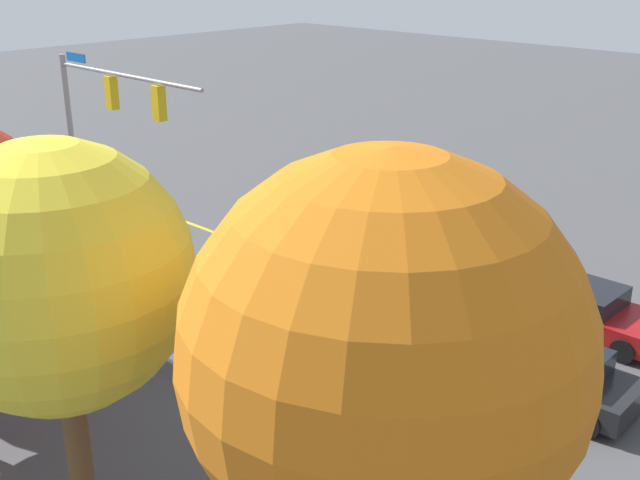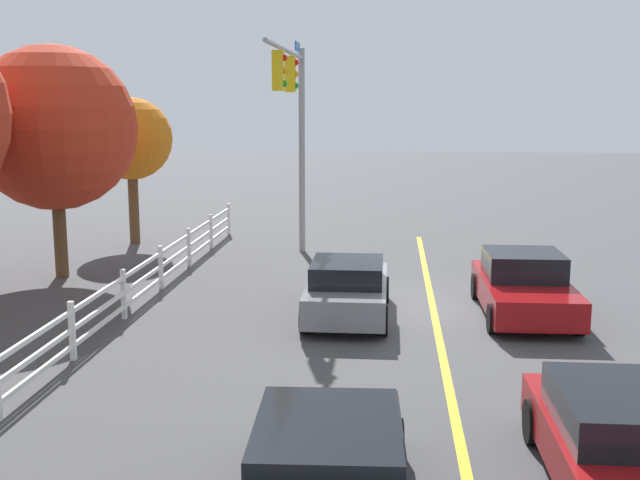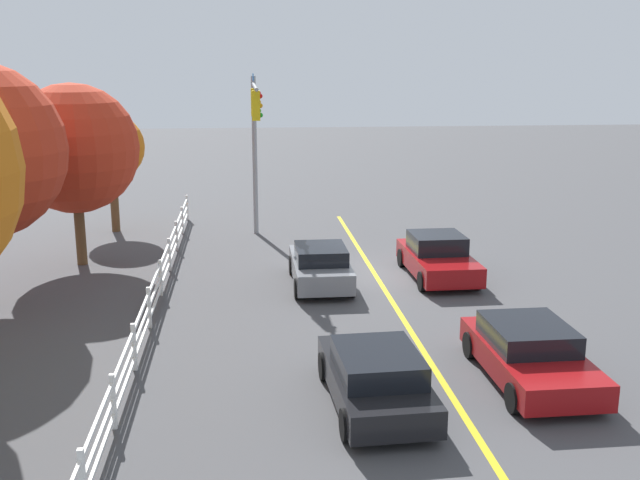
# 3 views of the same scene
# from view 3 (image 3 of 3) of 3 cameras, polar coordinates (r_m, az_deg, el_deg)

# --- Properties ---
(ground_plane) EXTENTS (120.00, 120.00, 0.00)m
(ground_plane) POSITION_cam_3_polar(r_m,az_deg,el_deg) (25.37, 4.29, -2.72)
(ground_plane) COLOR #444447
(lane_center_stripe) EXTENTS (28.00, 0.16, 0.01)m
(lane_center_stripe) POSITION_cam_3_polar(r_m,az_deg,el_deg) (21.62, 6.14, -5.64)
(lane_center_stripe) COLOR gold
(lane_center_stripe) RESTS_ON ground_plane
(signal_assembly) EXTENTS (7.31, 0.37, 6.65)m
(signal_assembly) POSITION_cam_3_polar(r_m,az_deg,el_deg) (28.88, -5.01, 8.72)
(signal_assembly) COLOR gray
(signal_assembly) RESTS_ON ground_plane
(car_0) EXTENTS (4.37, 2.05, 1.45)m
(car_0) POSITION_cam_3_polar(r_m,az_deg,el_deg) (25.25, 9.02, -1.33)
(car_0) COLOR maroon
(car_0) RESTS_ON ground_plane
(car_1) EXTENTS (4.07, 1.87, 1.34)m
(car_1) POSITION_cam_3_polar(r_m,az_deg,el_deg) (24.00, 0.03, -1.99)
(car_1) COLOR slate
(car_1) RESTS_ON ground_plane
(car_2) EXTENTS (4.26, 2.08, 1.29)m
(car_2) POSITION_cam_3_polar(r_m,az_deg,el_deg) (15.81, 4.30, -10.48)
(car_2) COLOR black
(car_2) RESTS_ON ground_plane
(car_3) EXTENTS (4.38, 2.07, 1.30)m
(car_3) POSITION_cam_3_polar(r_m,az_deg,el_deg) (17.64, 15.79, -8.37)
(car_3) COLOR maroon
(car_3) RESTS_ON ground_plane
(white_rail_fence) EXTENTS (26.10, 0.10, 1.15)m
(white_rail_fence) POSITION_cam_3_polar(r_m,az_deg,el_deg) (22.10, -12.55, -3.83)
(white_rail_fence) COLOR white
(white_rail_fence) RESTS_ON ground_plane
(tree_2) EXTENTS (4.50, 4.50, 6.41)m
(tree_2) POSITION_cam_3_polar(r_m,az_deg,el_deg) (27.28, -18.38, 6.67)
(tree_2) COLOR brown
(tree_2) RESTS_ON ground_plane
(tree_4) EXTENTS (2.81, 2.81, 5.03)m
(tree_4) POSITION_cam_3_polar(r_m,az_deg,el_deg) (32.53, -15.76, 6.84)
(tree_4) COLOR brown
(tree_4) RESTS_ON ground_plane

